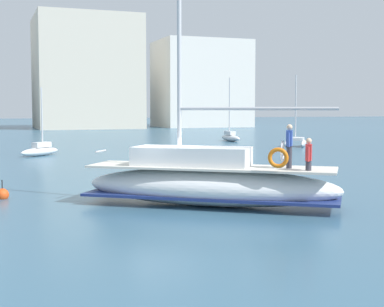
{
  "coord_description": "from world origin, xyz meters",
  "views": [
    {
      "loc": [
        -6.36,
        -20.6,
        3.6
      ],
      "look_at": [
        1.39,
        0.75,
        1.8
      ],
      "focal_mm": 53.05,
      "sensor_mm": 36.0,
      "label": 1
    }
  ],
  "objects_px": {
    "main_sailboat": "(208,181)",
    "moored_catamaran": "(230,137)",
    "moored_sloop_far": "(296,141)",
    "mooring_buoy": "(2,195)",
    "moored_sloop_near": "(40,150)"
  },
  "relations": [
    {
      "from": "main_sailboat",
      "to": "moored_catamaran",
      "type": "bearing_deg",
      "value": 65.05
    },
    {
      "from": "main_sailboat",
      "to": "moored_sloop_far",
      "type": "bearing_deg",
      "value": 54.37
    },
    {
      "from": "main_sailboat",
      "to": "moored_catamaran",
      "type": "xyz_separation_m",
      "value": [
        17.71,
        38.07,
        -0.4
      ]
    },
    {
      "from": "moored_sloop_far",
      "to": "mooring_buoy",
      "type": "relative_size",
      "value": 7.9
    },
    {
      "from": "moored_sloop_far",
      "to": "mooring_buoy",
      "type": "height_order",
      "value": "moored_sloop_far"
    },
    {
      "from": "moored_sloop_far",
      "to": "moored_catamaran",
      "type": "distance_m",
      "value": 10.43
    },
    {
      "from": "moored_catamaran",
      "to": "main_sailboat",
      "type": "bearing_deg",
      "value": -114.95
    },
    {
      "from": "moored_catamaran",
      "to": "mooring_buoy",
      "type": "distance_m",
      "value": 41.9
    },
    {
      "from": "moored_sloop_far",
      "to": "mooring_buoy",
      "type": "xyz_separation_m",
      "value": [
        -27.15,
        -23.53,
        -0.36
      ]
    },
    {
      "from": "moored_sloop_near",
      "to": "moored_sloop_far",
      "type": "height_order",
      "value": "moored_sloop_far"
    },
    {
      "from": "moored_sloop_far",
      "to": "main_sailboat",
      "type": "bearing_deg",
      "value": -125.63
    },
    {
      "from": "moored_sloop_near",
      "to": "moored_catamaran",
      "type": "bearing_deg",
      "value": 30.77
    },
    {
      "from": "moored_sloop_near",
      "to": "mooring_buoy",
      "type": "relative_size",
      "value": 6.08
    },
    {
      "from": "moored_sloop_far",
      "to": "mooring_buoy",
      "type": "bearing_deg",
      "value": -139.08
    },
    {
      "from": "main_sailboat",
      "to": "moored_catamaran",
      "type": "distance_m",
      "value": 41.99
    }
  ]
}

